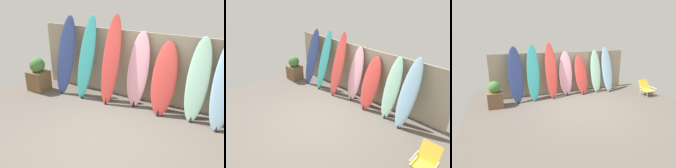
{
  "view_description": "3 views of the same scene",
  "coord_description": "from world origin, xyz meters",
  "views": [
    {
      "loc": [
        2.16,
        -3.71,
        2.96
      ],
      "look_at": [
        -0.1,
        0.52,
        0.96
      ],
      "focal_mm": 40.0,
      "sensor_mm": 36.0,
      "label": 1
    },
    {
      "loc": [
        4.24,
        -3.51,
        3.92
      ],
      "look_at": [
        0.26,
        0.58,
        1.05
      ],
      "focal_mm": 35.0,
      "sensor_mm": 36.0,
      "label": 2
    },
    {
      "loc": [
        -2.68,
        -5.11,
        2.45
      ],
      "look_at": [
        -0.49,
        0.62,
        0.78
      ],
      "focal_mm": 28.0,
      "sensor_mm": 36.0,
      "label": 3
    }
  ],
  "objects": [
    {
      "name": "surfboard_pink_3",
      "position": [
        -0.0,
        1.69,
        0.91
      ],
      "size": [
        0.62,
        0.55,
        1.85
      ],
      "color": "pink",
      "rests_on": "ground"
    },
    {
      "name": "fence_back",
      "position": [
        -0.0,
        2.01,
        0.9
      ],
      "size": [
        6.08,
        0.11,
        1.8
      ],
      "color": "tan",
      "rests_on": "ground"
    },
    {
      "name": "planter_box",
      "position": [
        -2.87,
        1.2,
        0.44
      ],
      "size": [
        0.51,
        0.5,
        0.96
      ],
      "color": "brown",
      "rests_on": "ground"
    },
    {
      "name": "surfboard_red_2",
      "position": [
        -0.69,
        1.56,
        1.09
      ],
      "size": [
        0.48,
        0.69,
        2.21
      ],
      "color": "#D13D38",
      "rests_on": "ground"
    },
    {
      "name": "surfboard_red_4",
      "position": [
        0.69,
        1.6,
        0.84
      ],
      "size": [
        0.6,
        0.7,
        1.69
      ],
      "color": "#D13D38",
      "rests_on": "ground"
    },
    {
      "name": "surfboard_teal_1",
      "position": [
        -1.42,
        1.56,
        1.07
      ],
      "size": [
        0.57,
        0.75,
        2.16
      ],
      "color": "teal",
      "rests_on": "ground"
    },
    {
      "name": "surfboard_seafoam_5",
      "position": [
        1.43,
        1.63,
        0.92
      ],
      "size": [
        0.52,
        0.59,
        1.87
      ],
      "color": "#9ED6BC",
      "rests_on": "ground"
    },
    {
      "name": "surfboard_navy_0",
      "position": [
        -2.09,
        1.54,
        1.04
      ],
      "size": [
        0.55,
        0.68,
        2.1
      ],
      "color": "navy",
      "rests_on": "ground"
    },
    {
      "name": "ground",
      "position": [
        0.0,
        0.0,
        0.0
      ],
      "size": [
        7.68,
        7.68,
        0.0
      ],
      "primitive_type": "plane",
      "color": "#5B544C"
    },
    {
      "name": "beach_chair",
      "position": [
        3.18,
        0.35,
        0.32
      ],
      "size": [
        0.5,
        0.58,
        0.63
      ],
      "rotation": [
        0.0,
        0.0,
        0.43
      ],
      "color": "silver",
      "rests_on": "ground"
    },
    {
      "name": "surfboard_skyblue_6",
      "position": [
        1.99,
        1.57,
        0.99
      ],
      "size": [
        0.55,
        0.76,
        2.0
      ],
      "color": "#8CB7D6",
      "rests_on": "ground"
    }
  ]
}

